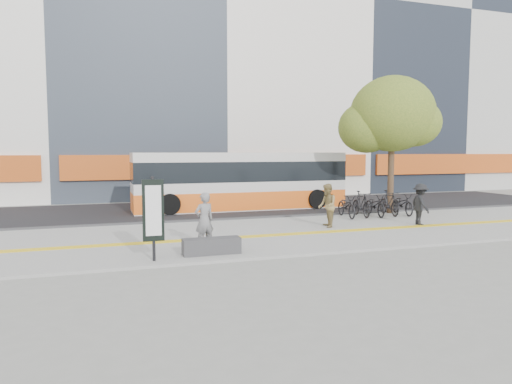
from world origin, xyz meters
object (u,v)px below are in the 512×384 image
object	(u,v)px
bus	(241,182)
seated_woman	(204,220)
street_tree	(390,116)
pedestrian_tan	(327,205)
pedestrian_dark	(420,204)
signboard	(153,212)
bench	(212,246)

from	to	relation	value
bus	seated_woman	distance (m)	9.62
street_tree	pedestrian_tan	world-z (taller)	street_tree
street_tree	seated_woman	xyz separation A→B (m)	(-9.79, -5.16, -3.61)
pedestrian_tan	pedestrian_dark	world-z (taller)	pedestrian_tan
street_tree	bus	world-z (taller)	street_tree
pedestrian_dark	signboard	bearing A→B (deg)	112.17
signboard	seated_woman	size ratio (longest dim) A/B	1.34
seated_woman	pedestrian_tan	xyz separation A→B (m)	(5.17, 2.28, -0.01)
seated_woman	pedestrian_dark	xyz separation A→B (m)	(8.84, 1.64, -0.03)
bench	pedestrian_dark	world-z (taller)	pedestrian_dark
street_tree	pedestrian_tan	distance (m)	6.54
signboard	pedestrian_tan	size ratio (longest dim) A/B	1.35
signboard	street_tree	size ratio (longest dim) A/B	0.35
seated_woman	pedestrian_tan	world-z (taller)	seated_woman
bus	pedestrian_dark	xyz separation A→B (m)	(5.07, -7.20, -0.49)
bus	seated_woman	bearing A→B (deg)	-113.09
street_tree	pedestrian_dark	xyz separation A→B (m)	(-0.96, -3.52, -3.64)
bench	bus	world-z (taller)	bus
bench	bus	size ratio (longest dim) A/B	0.15
bench	street_tree	size ratio (longest dim) A/B	0.25
signboard	street_tree	world-z (taller)	street_tree
signboard	bus	world-z (taller)	bus
bus	pedestrian_dark	size ratio (longest dim) A/B	6.56
signboard	street_tree	bearing A→B (deg)	29.07
pedestrian_tan	bus	bearing A→B (deg)	-153.72
seated_woman	signboard	bearing A→B (deg)	21.15
bench	street_tree	distance (m)	12.23
street_tree	pedestrian_tan	xyz separation A→B (m)	(-4.62, -2.88, -3.62)
bus	pedestrian_tan	distance (m)	6.72
signboard	pedestrian_dark	distance (m)	10.81
signboard	bus	bearing A→B (deg)	61.84
bench	pedestrian_dark	bearing A→B (deg)	15.83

